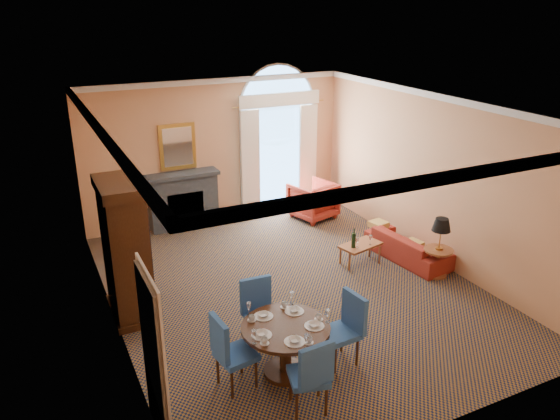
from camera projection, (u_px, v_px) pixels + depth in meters
name	position (u px, v px, depth m)	size (l,w,h in m)	color
ground	(292.00, 288.00, 9.66)	(7.50, 7.50, 0.00)	black
room_envelope	(274.00, 141.00, 9.30)	(6.04, 7.52, 3.45)	tan
armoire	(126.00, 252.00, 8.49)	(0.65, 1.15, 2.25)	black
dining_table	(286.00, 338.00, 7.24)	(1.19, 1.19, 0.95)	black
dining_chair_north	(259.00, 309.00, 7.86)	(0.52, 0.52, 1.05)	#245090
dining_chair_south	(312.00, 373.00, 6.52)	(0.57, 0.57, 1.05)	#245090
dining_chair_east	(347.00, 324.00, 7.50)	(0.52, 0.51, 1.05)	#245090
dining_chair_west	(228.00, 348.00, 6.97)	(0.54, 0.54, 1.05)	#245090
sofa	(408.00, 247.00, 10.64)	(1.79, 0.70, 0.52)	#9F2A1D
armchair	(313.00, 200.00, 12.62)	(0.91, 0.93, 0.85)	#9F2A1D
coffee_table	(360.00, 245.00, 10.38)	(0.88, 0.62, 0.79)	brown
side_table	(440.00, 240.00, 9.83)	(0.53, 0.53, 1.11)	brown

